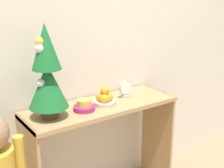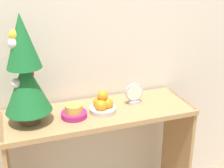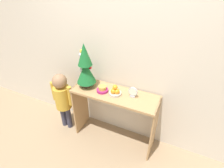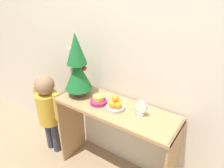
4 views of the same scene
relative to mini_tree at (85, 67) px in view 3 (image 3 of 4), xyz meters
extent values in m
plane|color=#997F60|center=(0.40, -0.19, -1.10)|extent=(12.00, 12.00, 0.00)
cube|color=beige|center=(0.40, 0.25, 0.15)|extent=(7.00, 0.05, 2.50)
cube|color=tan|center=(0.40, 0.01, -0.31)|extent=(1.12, 0.39, 0.03)
cube|color=tan|center=(-0.15, 0.01, -0.70)|extent=(0.02, 0.36, 0.81)
cube|color=tan|center=(0.95, 0.01, -0.70)|extent=(0.02, 0.36, 0.81)
cylinder|color=#4C3828|center=(0.00, 0.00, -0.27)|extent=(0.11, 0.11, 0.05)
cylinder|color=brown|center=(0.00, 0.00, -0.22)|extent=(0.02, 0.02, 0.04)
cone|color=#19662D|center=(0.00, 0.00, -0.08)|extent=(0.25, 0.25, 0.28)
cone|color=#19662D|center=(0.00, 0.00, 0.16)|extent=(0.18, 0.18, 0.28)
sphere|color=silver|center=(-0.04, -0.01, 0.16)|extent=(0.06, 0.06, 0.06)
sphere|color=silver|center=(-0.05, -0.01, -0.05)|extent=(0.05, 0.05, 0.05)
sphere|color=red|center=(0.00, 0.06, -0.14)|extent=(0.05, 0.05, 0.05)
sphere|color=gold|center=(-0.02, -0.05, -0.13)|extent=(0.04, 0.04, 0.04)
sphere|color=gold|center=(-0.03, 0.00, 0.20)|extent=(0.06, 0.06, 0.06)
sphere|color=red|center=(0.03, 0.06, -0.03)|extent=(0.05, 0.05, 0.05)
cylinder|color=#B7B2A8|center=(0.41, -0.01, -0.28)|extent=(0.16, 0.16, 0.03)
sphere|color=orange|center=(0.44, -0.02, -0.24)|extent=(0.07, 0.07, 0.07)
sphere|color=orange|center=(0.40, 0.01, -0.24)|extent=(0.07, 0.07, 0.07)
sphere|color=orange|center=(0.39, -0.03, -0.24)|extent=(0.07, 0.07, 0.07)
sphere|color=orange|center=(0.41, -0.01, -0.18)|extent=(0.06, 0.06, 0.06)
cylinder|color=#9E2366|center=(0.24, -0.02, -0.28)|extent=(0.15, 0.15, 0.03)
cylinder|color=gold|center=(0.24, -0.02, -0.24)|extent=(0.10, 0.10, 0.05)
cube|color=#B2B2B7|center=(0.63, 0.03, -0.28)|extent=(0.06, 0.04, 0.02)
cylinder|color=#B2B2B7|center=(0.63, 0.03, -0.21)|extent=(0.11, 0.02, 0.11)
cylinder|color=white|center=(0.63, 0.02, -0.21)|extent=(0.10, 0.00, 0.10)
cylinder|color=#38384C|center=(-0.44, -0.09, -0.91)|extent=(0.08, 0.08, 0.39)
cylinder|color=#38384C|center=(-0.33, -0.09, -0.91)|extent=(0.08, 0.08, 0.39)
cylinder|color=gold|center=(-0.39, -0.09, -0.54)|extent=(0.23, 0.23, 0.35)
sphere|color=#997051|center=(-0.39, -0.09, -0.26)|extent=(0.20, 0.20, 0.20)
cylinder|color=gold|center=(-0.53, -0.09, -0.47)|extent=(0.06, 0.06, 0.30)
cylinder|color=gold|center=(-0.24, -0.09, -0.47)|extent=(0.06, 0.06, 0.30)
camera|label=1|loc=(-0.73, -1.73, 0.48)|focal=50.00mm
camera|label=2|loc=(-0.08, -1.58, 0.53)|focal=50.00mm
camera|label=3|loc=(1.12, -1.63, 0.99)|focal=28.00mm
camera|label=4|loc=(1.25, -1.31, 0.76)|focal=35.00mm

